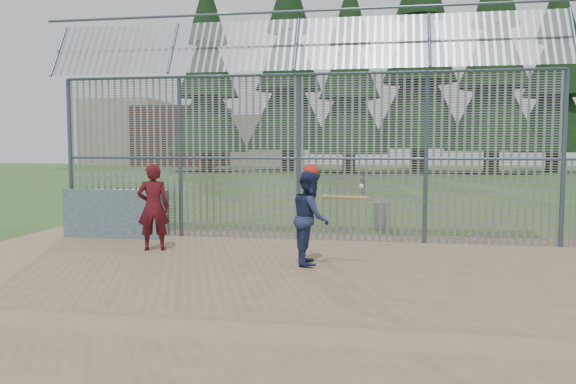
% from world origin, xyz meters
% --- Properties ---
extents(ground, '(120.00, 120.00, 0.00)m').
position_xyz_m(ground, '(0.00, 0.00, 0.00)').
color(ground, '#2D511E').
rests_on(ground, ground).
extents(dirt_infield, '(14.00, 10.00, 0.02)m').
position_xyz_m(dirt_infield, '(0.00, -0.50, 0.01)').
color(dirt_infield, '#756047').
rests_on(dirt_infield, ground).
extents(dugout_wall, '(2.50, 0.12, 1.20)m').
position_xyz_m(dugout_wall, '(-4.60, 2.90, 0.62)').
color(dugout_wall, '#38566B').
rests_on(dugout_wall, dirt_infield).
extents(batter, '(0.80, 0.96, 1.80)m').
position_xyz_m(batter, '(0.67, 0.70, 0.92)').
color(batter, navy).
rests_on(batter, dirt_infield).
extents(onlooker, '(0.80, 0.65, 1.89)m').
position_xyz_m(onlooker, '(-2.90, 1.56, 0.97)').
color(onlooker, maroon).
rests_on(onlooker, dirt_infield).
extents(bg_kid_seated, '(0.62, 0.56, 1.01)m').
position_xyz_m(bg_kid_seated, '(1.09, 16.92, 0.51)').
color(bg_kid_seated, slate).
rests_on(bg_kid_seated, ground).
extents(batting_gear, '(1.27, 0.42, 0.66)m').
position_xyz_m(batting_gear, '(0.78, 0.68, 1.73)').
color(batting_gear, red).
rests_on(batting_gear, ground).
extents(trash_can, '(0.56, 0.56, 0.82)m').
position_xyz_m(trash_can, '(1.97, 5.78, 0.38)').
color(trash_can, gray).
rests_on(trash_can, ground).
extents(bleacher, '(3.00, 0.95, 0.72)m').
position_xyz_m(bleacher, '(-7.09, 8.85, 0.41)').
color(bleacher, slate).
rests_on(bleacher, ground).
extents(backstop_fence, '(20.09, 0.81, 5.30)m').
position_xyz_m(backstop_fence, '(1.81, 3.43, 2.36)').
color(backstop_fence, '#47566B').
rests_on(backstop_fence, ground).
extents(conifer_row, '(38.48, 12.26, 20.20)m').
position_xyz_m(conifer_row, '(1.93, 41.51, 10.83)').
color(conifer_row, '#332319').
rests_on(conifer_row, ground).
extents(distant_buildings, '(26.50, 10.50, 8.00)m').
position_xyz_m(distant_buildings, '(-23.18, 56.49, 3.60)').
color(distant_buildings, brown).
rests_on(distant_buildings, ground).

